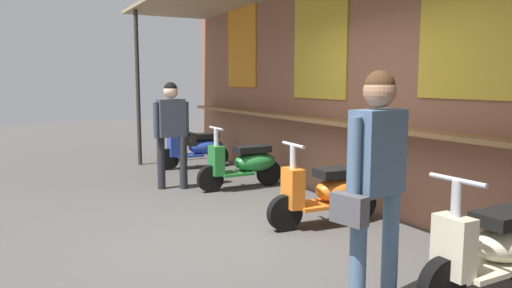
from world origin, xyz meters
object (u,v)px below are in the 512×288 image
scooter_green (245,163)px  shopper_browsing (376,165)px  scooter_blue (198,147)px  scooter_cream (496,247)px  shopper_with_handbag (172,125)px  scooter_orange (330,191)px

scooter_green → shopper_browsing: (3.98, -0.96, 0.66)m
scooter_blue → scooter_green: size_ratio=1.00×
scooter_cream → shopper_browsing: bearing=-17.6°
shopper_with_handbag → shopper_browsing: 4.46m
scooter_green → scooter_cream: same height
scooter_blue → shopper_browsing: 6.13m
scooter_blue → shopper_with_handbag: (1.56, -0.99, 0.60)m
scooter_cream → scooter_green: bearing=-90.8°
scooter_green → shopper_with_handbag: shopper_with_handbag is taller
shopper_with_handbag → shopper_browsing: size_ratio=0.95×
scooter_cream → shopper_browsing: size_ratio=0.82×
scooter_orange → shopper_browsing: (1.81, -0.96, 0.66)m
scooter_blue → scooter_orange: 4.21m
scooter_cream → shopper_browsing: shopper_browsing is taller
scooter_blue → shopper_browsing: shopper_browsing is taller
scooter_orange → shopper_with_handbag: shopper_with_handbag is taller
scooter_orange → shopper_with_handbag: size_ratio=0.86×
scooter_orange → scooter_cream: size_ratio=1.00×
scooter_orange → shopper_with_handbag: bearing=-65.5°
shopper_with_handbag → scooter_cream: bearing=-170.1°
scooter_orange → shopper_browsing: bearing=66.0°
scooter_blue → scooter_orange: bearing=92.1°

